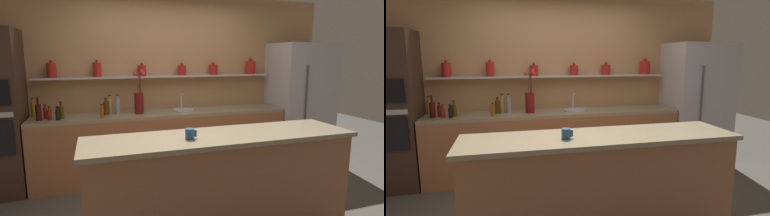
# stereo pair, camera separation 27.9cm
# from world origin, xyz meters

# --- Properties ---
(ground_plane) EXTENTS (12.00, 12.00, 0.00)m
(ground_plane) POSITION_xyz_m (0.00, 0.00, 0.00)
(ground_plane) COLOR #4C4742
(back_wall_unit) EXTENTS (5.20, 0.28, 2.60)m
(back_wall_unit) POSITION_xyz_m (-0.00, 1.60, 1.30)
(back_wall_unit) COLOR tan
(back_wall_unit) RESTS_ON ground_plane
(back_counter_unit) EXTENTS (3.53, 0.62, 0.92)m
(back_counter_unit) POSITION_xyz_m (-0.11, 1.24, 0.46)
(back_counter_unit) COLOR #99603D
(back_counter_unit) RESTS_ON ground_plane
(island_counter) EXTENTS (2.40, 0.61, 1.02)m
(island_counter) POSITION_xyz_m (0.00, -0.53, 0.51)
(island_counter) COLOR #99603D
(island_counter) RESTS_ON ground_plane
(refrigerator) EXTENTS (0.92, 0.73, 1.90)m
(refrigerator) POSITION_xyz_m (2.14, 1.20, 0.95)
(refrigerator) COLOR #B7B7BC
(refrigerator) RESTS_ON ground_plane
(oven_tower) EXTENTS (0.71, 0.64, 2.03)m
(oven_tower) POSITION_xyz_m (-2.25, 1.24, 1.01)
(oven_tower) COLOR #3D281E
(oven_tower) RESTS_ON ground_plane
(flower_vase) EXTENTS (0.16, 0.13, 0.61)m
(flower_vase) POSITION_xyz_m (-0.47, 1.22, 1.10)
(flower_vase) COLOR maroon
(flower_vase) RESTS_ON back_counter_unit
(sink_fixture) EXTENTS (0.33, 0.33, 0.25)m
(sink_fixture) POSITION_xyz_m (0.17, 1.25, 0.94)
(sink_fixture) COLOR #B7B7BC
(sink_fixture) RESTS_ON back_counter_unit
(bottle_sauce_0) EXTENTS (0.05, 0.05, 0.17)m
(bottle_sauce_0) POSITION_xyz_m (-1.49, 1.10, 0.99)
(bottle_sauce_0) COLOR black
(bottle_sauce_0) RESTS_ON back_counter_unit
(bottle_oil_1) EXTENTS (0.06, 0.06, 0.22)m
(bottle_oil_1) POSITION_xyz_m (-1.46, 1.18, 1.00)
(bottle_oil_1) COLOR #47380A
(bottle_oil_1) RESTS_ON back_counter_unit
(bottle_spirit_2) EXTENTS (0.07, 0.07, 0.27)m
(bottle_spirit_2) POSITION_xyz_m (-0.76, 1.28, 1.03)
(bottle_spirit_2) COLOR gray
(bottle_spirit_2) RESTS_ON back_counter_unit
(bottle_sauce_3) EXTENTS (0.05, 0.05, 0.18)m
(bottle_sauce_3) POSITION_xyz_m (-1.65, 1.23, 1.00)
(bottle_sauce_3) COLOR maroon
(bottle_sauce_3) RESTS_ON back_counter_unit
(bottle_spirit_4) EXTENTS (0.07, 0.07, 0.23)m
(bottle_spirit_4) POSITION_xyz_m (-0.91, 1.27, 1.01)
(bottle_spirit_4) COLOR #4C2D0C
(bottle_spirit_4) RESTS_ON back_counter_unit
(bottle_oil_5) EXTENTS (0.05, 0.05, 0.25)m
(bottle_oil_5) POSITION_xyz_m (-1.82, 1.42, 1.02)
(bottle_oil_5) COLOR olive
(bottle_oil_5) RESTS_ON back_counter_unit
(bottle_sauce_6) EXTENTS (0.05, 0.05, 0.18)m
(bottle_sauce_6) POSITION_xyz_m (-0.97, 1.07, 1.00)
(bottle_sauce_6) COLOR #9E4C0A
(bottle_sauce_6) RESTS_ON back_counter_unit
(bottle_wine_7) EXTENTS (0.07, 0.07, 0.29)m
(bottle_wine_7) POSITION_xyz_m (-1.71, 1.14, 1.03)
(bottle_wine_7) COLOR #380C0C
(bottle_wine_7) RESTS_ON back_counter_unit
(bottle_sauce_8) EXTENTS (0.05, 0.05, 0.17)m
(bottle_sauce_8) POSITION_xyz_m (-1.59, 1.13, 0.99)
(bottle_sauce_8) COLOR maroon
(bottle_sauce_8) RESTS_ON back_counter_unit
(bottle_spirit_9) EXTENTS (0.07, 0.07, 0.26)m
(bottle_spirit_9) POSITION_xyz_m (-0.85, 1.35, 1.03)
(bottle_spirit_9) COLOR tan
(bottle_spirit_9) RESTS_ON back_counter_unit
(coffee_mug) EXTENTS (0.10, 0.08, 0.09)m
(coffee_mug) POSITION_xyz_m (-0.31, -0.58, 1.06)
(coffee_mug) COLOR #235184
(coffee_mug) RESTS_ON island_counter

